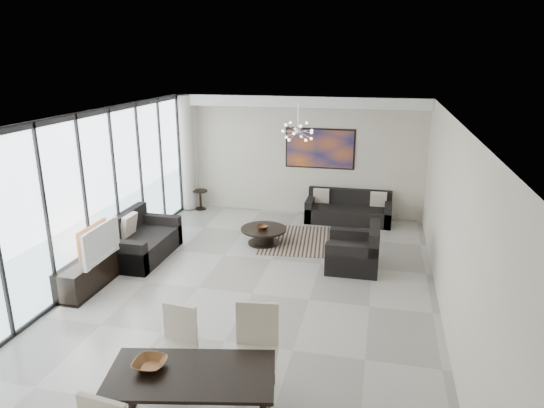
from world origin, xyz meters
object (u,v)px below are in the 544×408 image
(coffee_table, at_px, (264,235))
(sofa_main, at_px, (348,211))
(tv_console, at_px, (93,271))
(television, at_px, (96,242))
(dining_table, at_px, (191,380))

(coffee_table, bearing_deg, sofa_main, 48.45)
(coffee_table, relative_size, sofa_main, 0.49)
(coffee_table, height_order, tv_console, tv_console)
(coffee_table, relative_size, television, 0.92)
(sofa_main, distance_m, dining_table, 7.25)
(sofa_main, bearing_deg, television, -131.35)
(television, relative_size, dining_table, 0.57)
(television, bearing_deg, coffee_table, -41.90)
(coffee_table, xyz_separation_m, dining_table, (0.55, -5.33, 0.43))
(sofa_main, xyz_separation_m, television, (-3.88, -4.41, 0.58))
(coffee_table, distance_m, tv_console, 3.48)
(coffee_table, relative_size, tv_console, 0.58)
(television, height_order, dining_table, television)
(tv_console, relative_size, dining_table, 0.90)
(coffee_table, xyz_separation_m, television, (-2.25, -2.57, 0.63))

